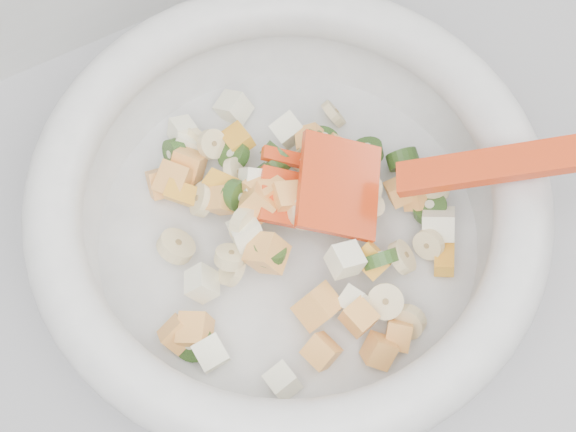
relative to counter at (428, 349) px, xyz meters
name	(u,v)px	position (x,y,z in m)	size (l,w,h in m)	color
counter	(428,349)	(0.00, 0.00, 0.00)	(2.00, 0.60, 0.90)	#A1A0A6
mixing_bowl	(289,211)	(-0.18, 0.04, 0.51)	(0.45, 0.36, 0.17)	silver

